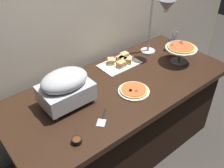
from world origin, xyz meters
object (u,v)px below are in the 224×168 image
Objects in this scene: chafing_dish at (65,87)px; utensil_holder at (173,44)px; pizza_plate_front at (134,90)px; sauce_cup_far at (82,79)px; pizza_plate_center at (181,49)px; sauce_cup_near at (77,141)px; heat_lamp at (163,12)px; sandwich_platter at (121,62)px; serving_spatula at (102,118)px.

utensil_holder is at bearing 2.50° from chafing_dish.
pizza_plate_front is 0.43m from sauce_cup_far.
chafing_dish is 1.10m from pizza_plate_center.
sauce_cup_near is at bearing -112.70° from chafing_dish.
chafing_dish is 0.65× the size of heat_lamp.
pizza_plate_center is at bearing -124.50° from utensil_holder.
sandwich_platter reaches higher than serving_spatula.
sauce_cup_far is at bearing 120.92° from pizza_plate_front.
sauce_cup_near is (-1.16, -0.40, -0.41)m from heat_lamp.
serving_spatula is at bearing -167.32° from pizza_plate_front.
utensil_holder is (1.37, 0.40, 0.04)m from sauce_cup_near.
chafing_dish is 1.57× the size of utensil_holder.
pizza_plate_center is 0.24m from utensil_holder.
utensil_holder reaches higher than serving_spatula.
chafing_dish is 5.79× the size of sauce_cup_near.
pizza_plate_front is at bearing -174.19° from pizza_plate_center.
pizza_plate_front is 0.64m from pizza_plate_center.
sauce_cup_far is at bearing 72.43° from serving_spatula.
heat_lamp is (1.02, 0.05, 0.27)m from chafing_dish.
utensil_holder is at bearing 55.50° from pizza_plate_center.
pizza_plate_center is at bearing -19.94° from sauce_cup_far.
sauce_cup_near is 0.40× the size of serving_spatula.
sandwich_platter is (-0.44, 0.31, -0.11)m from pizza_plate_center.
pizza_plate_center is 0.91m from sauce_cup_far.
sauce_cup_far reaches higher than sauce_cup_near.
chafing_dish reaches higher than sauce_cup_far.
pizza_plate_center is at bearing -68.01° from heat_lamp.
serving_spatula is at bearing -140.71° from sandwich_platter.
pizza_plate_center reaches higher than sauce_cup_near.
sandwich_platter is at bearing 32.97° from sauce_cup_near.
sauce_cup_far is at bearing -179.66° from sandwich_platter.
sauce_cup_far is (0.24, 0.17, -0.13)m from chafing_dish.
serving_spatula is at bearing -171.62° from pizza_plate_center.
chafing_dish is 0.34m from serving_spatula.
sauce_cup_near is 0.65m from sauce_cup_far.
chafing_dish is 2.34× the size of serving_spatula.
pizza_plate_center reaches higher than sauce_cup_far.
heat_lamp is 8.92× the size of sauce_cup_near.
sandwich_platter is at bearing 62.89° from pizza_plate_front.
sauce_cup_near is 0.27× the size of utensil_holder.
sauce_cup_near is (-0.80, -0.52, -0.01)m from sandwich_platter.
sauce_cup_far is (-0.41, -0.00, -0.00)m from sandwich_platter.
sandwich_platter is 0.58m from utensil_holder.
sandwich_platter is (0.66, 0.17, -0.13)m from chafing_dish.
heat_lamp is 2.26× the size of pizza_plate_front.
sandwich_platter is 0.41m from sauce_cup_far.
sauce_cup_near is 0.94× the size of sauce_cup_far.
pizza_plate_front is 0.80m from utensil_holder.
serving_spatula is at bearing -163.33° from utensil_holder.
utensil_holder is at bearing -6.85° from sauce_cup_far.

